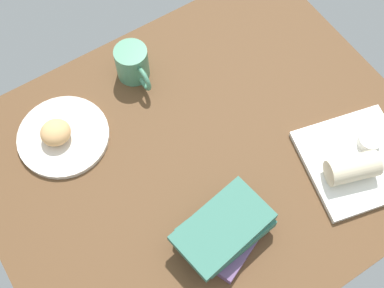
% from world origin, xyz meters
% --- Properties ---
extents(dining_table, '(1.10, 0.90, 0.04)m').
position_xyz_m(dining_table, '(0.00, 0.00, 0.02)').
color(dining_table, brown).
rests_on(dining_table, ground).
extents(round_plate, '(0.24, 0.24, 0.01)m').
position_xyz_m(round_plate, '(0.28, -0.24, 0.05)').
color(round_plate, silver).
rests_on(round_plate, dining_table).
extents(scone_pastry, '(0.08, 0.08, 0.05)m').
position_xyz_m(scone_pastry, '(0.30, -0.24, 0.08)').
color(scone_pastry, '#E0A96A').
rests_on(scone_pastry, round_plate).
extents(square_plate, '(0.31, 0.31, 0.02)m').
position_xyz_m(square_plate, '(-0.31, 0.23, 0.05)').
color(square_plate, white).
rests_on(square_plate, dining_table).
extents(sauce_cup, '(0.06, 0.06, 0.02)m').
position_xyz_m(sauce_cup, '(-0.37, 0.21, 0.07)').
color(sauce_cup, silver).
rests_on(sauce_cup, square_plate).
extents(breakfast_wrap, '(0.14, 0.10, 0.07)m').
position_xyz_m(breakfast_wrap, '(-0.27, 0.25, 0.09)').
color(breakfast_wrap, beige).
rests_on(breakfast_wrap, square_plate).
extents(book_stack, '(0.24, 0.18, 0.08)m').
position_xyz_m(book_stack, '(0.08, 0.21, 0.08)').
color(book_stack, '#6B4C7A').
rests_on(book_stack, dining_table).
extents(coffee_mug, '(0.09, 0.14, 0.10)m').
position_xyz_m(coffee_mug, '(0.03, -0.31, 0.09)').
color(coffee_mug, '#4C8C6B').
rests_on(coffee_mug, dining_table).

